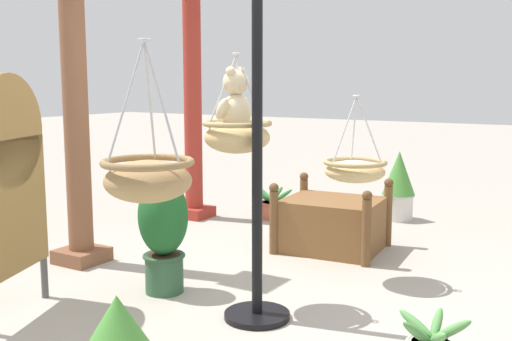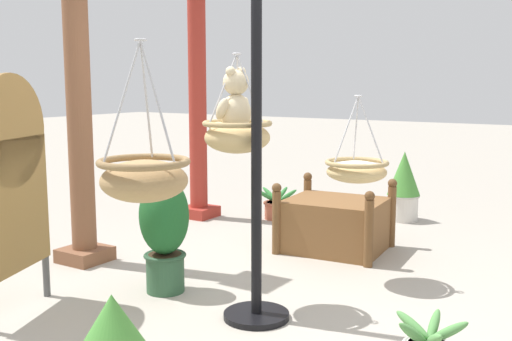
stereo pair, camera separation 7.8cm
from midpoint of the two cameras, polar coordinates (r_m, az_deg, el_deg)
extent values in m
plane|color=#A8A093|center=(4.39, 1.66, -12.59)|extent=(40.00, 40.00, 0.00)
cylinder|color=black|center=(3.89, 0.62, 2.41)|extent=(0.07, 0.07, 2.33)
cylinder|color=black|center=(4.17, 0.59, -13.42)|extent=(0.44, 0.44, 0.04)
ellipsoid|color=tan|center=(4.15, -1.22, 3.10)|extent=(0.45, 0.45, 0.21)
torus|color=tan|center=(4.14, -1.23, 4.44)|extent=(0.48, 0.48, 0.04)
ellipsoid|color=silver|center=(4.15, -1.23, 3.38)|extent=(0.40, 0.40, 0.18)
cylinder|color=#B7B7BC|center=(4.24, -1.15, 7.69)|extent=(0.19, 0.12, 0.47)
cylinder|color=#B7B7BC|center=(4.09, -2.55, 7.65)|extent=(0.19, 0.12, 0.47)
cylinder|color=#B7B7BC|center=(4.08, -0.02, 7.66)|extent=(0.01, 0.22, 0.47)
torus|color=#B7B7BC|center=(4.14, -1.25, 10.90)|extent=(0.06, 0.06, 0.01)
ellipsoid|color=beige|center=(4.15, -1.35, 5.37)|extent=(0.23, 0.19, 0.27)
sphere|color=beige|center=(4.14, -1.36, 8.28)|extent=(0.22, 0.22, 0.18)
ellipsoid|color=beige|center=(4.18, -2.09, 8.10)|extent=(0.09, 0.08, 0.06)
sphere|color=black|center=(4.19, -2.39, 8.13)|extent=(0.02, 0.02, 0.02)
sphere|color=beige|center=(4.09, -1.85, 9.27)|extent=(0.07, 0.07, 0.07)
sphere|color=beige|center=(4.19, -0.88, 9.25)|extent=(0.07, 0.07, 0.07)
ellipsoid|color=beige|center=(4.06, -2.63, 5.78)|extent=(0.07, 0.13, 0.17)
ellipsoid|color=beige|center=(4.26, -0.77, 5.91)|extent=(0.07, 0.13, 0.17)
ellipsoid|color=beige|center=(4.16, -2.94, 4.01)|extent=(0.08, 0.16, 0.08)
ellipsoid|color=beige|center=(4.26, -1.96, 4.12)|extent=(0.08, 0.16, 0.08)
ellipsoid|color=#A37F51|center=(3.08, -9.73, -0.97)|extent=(0.44, 0.44, 0.21)
torus|color=olive|center=(3.07, -9.77, 0.79)|extent=(0.47, 0.47, 0.04)
cylinder|color=#B7B7BC|center=(3.15, -9.52, 6.44)|extent=(0.19, 0.12, 0.60)
cylinder|color=#B7B7BC|center=(3.02, -11.75, 6.30)|extent=(0.19, 0.12, 0.60)
cylinder|color=#B7B7BC|center=(2.98, -8.46, 6.36)|extent=(0.01, 0.21, 0.60)
torus|color=#B7B7BC|center=(3.05, -10.05, 11.98)|extent=(0.06, 0.06, 0.01)
ellipsoid|color=tan|center=(4.78, 9.87, -0.15)|extent=(0.47, 0.47, 0.16)
torus|color=tan|center=(4.77, 9.90, 0.73)|extent=(0.49, 0.49, 0.04)
ellipsoid|color=silver|center=(4.78, 9.88, 0.09)|extent=(0.41, 0.41, 0.13)
cylinder|color=#B7B7BC|center=(4.85, 9.81, 3.91)|extent=(0.20, 0.12, 0.52)
cylinder|color=#B7B7BC|center=(4.68, 8.93, 3.77)|extent=(0.20, 0.12, 0.52)
cylinder|color=#B7B7BC|center=(4.70, 11.18, 3.74)|extent=(0.01, 0.23, 0.52)
torus|color=#B7B7BC|center=(4.73, 10.05, 6.91)|extent=(0.06, 0.06, 0.01)
cylinder|color=brown|center=(5.38, -15.91, 6.61)|extent=(0.21, 0.21, 2.87)
cube|color=brown|center=(5.59, -15.34, -7.61)|extent=(0.38, 0.38, 0.12)
cylinder|color=#9E2D23|center=(6.98, -5.19, 6.94)|extent=(0.20, 0.20, 2.80)
cube|color=#9E2D23|center=(7.14, -5.04, -3.87)|extent=(0.37, 0.37, 0.12)
cube|color=brown|center=(5.74, 7.82, -5.08)|extent=(0.80, 0.93, 0.48)
cube|color=#382819|center=(5.70, 7.86, -3.01)|extent=(0.71, 0.82, 0.06)
cylinder|color=brown|center=(5.56, 2.34, -4.92)|extent=(0.08, 0.08, 0.58)
cylinder|color=brown|center=(6.22, 5.20, -3.53)|extent=(0.08, 0.08, 0.58)
cylinder|color=brown|center=(5.27, 10.94, -5.83)|extent=(0.08, 0.08, 0.58)
cylinder|color=brown|center=(5.95, 12.95, -4.25)|extent=(0.08, 0.08, 0.58)
sphere|color=brown|center=(5.50, 2.36, -1.64)|extent=(0.09, 0.09, 0.09)
sphere|color=brown|center=(6.16, 5.24, -0.59)|extent=(0.09, 0.09, 0.09)
sphere|color=brown|center=(5.20, 11.04, -2.37)|extent=(0.09, 0.09, 0.09)
sphere|color=brown|center=(5.89, 13.05, -1.18)|extent=(0.09, 0.09, 0.09)
ellipsoid|color=#56934C|center=(3.41, 16.97, -13.76)|extent=(0.21, 0.06, 0.16)
ellipsoid|color=#56934C|center=(3.37, 15.12, -13.78)|extent=(0.11, 0.23, 0.13)
ellipsoid|color=#56934C|center=(3.29, 15.28, -14.64)|extent=(0.18, 0.17, 0.18)
ellipsoid|color=#56934C|center=(3.24, 17.08, -14.91)|extent=(0.21, 0.16, 0.16)
ellipsoid|color=#56934C|center=(3.35, 18.26, -14.17)|extent=(0.15, 0.21, 0.15)
cone|color=#478E38|center=(3.03, -12.58, -14.11)|extent=(0.39, 0.39, 0.32)
cylinder|color=#AD563D|center=(7.01, 2.29, -3.75)|extent=(0.28, 0.28, 0.20)
torus|color=#9C4E37|center=(6.99, 2.30, -3.05)|extent=(0.32, 0.32, 0.03)
cylinder|color=#382819|center=(6.99, 2.30, -3.09)|extent=(0.25, 0.25, 0.03)
ellipsoid|color=#38843D|center=(7.08, 2.78, -2.17)|extent=(0.27, 0.06, 0.16)
ellipsoid|color=#38843D|center=(7.06, 1.63, -2.22)|extent=(0.12, 0.27, 0.17)
ellipsoid|color=#38843D|center=(6.95, 1.35, -2.41)|extent=(0.22, 0.22, 0.18)
ellipsoid|color=#38843D|center=(6.85, 2.39, -2.49)|extent=(0.25, 0.20, 0.14)
ellipsoid|color=#38843D|center=(6.97, 3.21, -2.43)|extent=(0.15, 0.25, 0.20)
cylinder|color=#2D5638|center=(4.67, -8.02, -9.46)|extent=(0.29, 0.29, 0.29)
torus|color=#294E32|center=(4.63, -8.06, -7.87)|extent=(0.32, 0.32, 0.03)
cylinder|color=#382819|center=(4.63, -8.05, -7.93)|extent=(0.25, 0.25, 0.03)
ellipsoid|color=#1E5B28|center=(4.55, -8.13, -4.21)|extent=(0.37, 0.37, 0.59)
cylinder|color=beige|center=(7.12, 13.92, -3.39)|extent=(0.33, 0.33, 0.30)
torus|color=#BCB7AE|center=(7.10, 13.96, -2.30)|extent=(0.37, 0.37, 0.03)
cylinder|color=#382819|center=(7.10, 13.95, -2.34)|extent=(0.29, 0.29, 0.03)
cone|color=#478E38|center=(7.06, 14.03, -0.25)|extent=(0.37, 0.37, 0.49)
cube|color=olive|center=(4.35, -21.16, -3.08)|extent=(0.72, 0.31, 0.90)
cylinder|color=olive|center=(4.28, -21.51, 3.48)|extent=(0.72, 0.31, 0.75)
cylinder|color=#4C4C4C|center=(4.77, -18.62, -9.38)|extent=(0.05, 0.05, 0.30)
camera|label=1|loc=(0.04, -89.46, 0.08)|focal=42.66mm
camera|label=2|loc=(0.04, 90.54, -0.08)|focal=42.66mm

